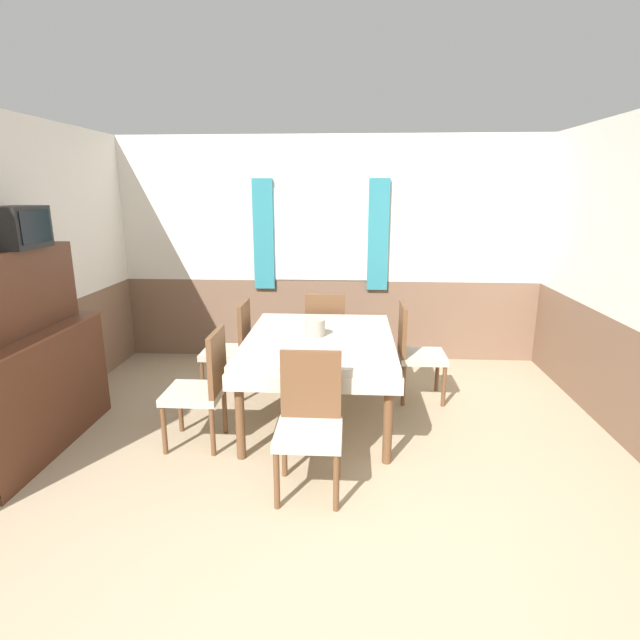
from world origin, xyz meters
TOP-DOWN VIEW (x-y plane):
  - ground_plane at (0.00, 0.00)m, footprint 16.00×16.00m
  - wall_back at (-0.00, 3.94)m, footprint 5.30×0.09m
  - wall_left at (-2.47, 1.96)m, footprint 0.05×4.31m
  - dining_table at (-0.01, 2.21)m, footprint 1.30×1.65m
  - chair_left_near at (-0.91, 1.69)m, footprint 0.44×0.44m
  - chair_head_near at (-0.01, 1.13)m, footprint 0.44×0.44m
  - chair_head_window at (-0.01, 3.28)m, footprint 0.44×0.44m
  - chair_right_far at (0.88, 2.72)m, footprint 0.44×0.44m
  - chair_left_far at (-0.91, 2.72)m, footprint 0.44×0.44m
  - sideboard at (-2.22, 1.53)m, footprint 0.46×1.53m
  - tv at (-2.21, 1.66)m, footprint 0.29×0.43m
  - vase at (-0.05, 2.24)m, footprint 0.18×0.18m

SIDE VIEW (x-z plane):
  - ground_plane at x=0.00m, z-range 0.00..0.00m
  - chair_left_near at x=-0.91m, z-range 0.03..0.98m
  - chair_head_near at x=-0.01m, z-range 0.03..0.98m
  - chair_head_window at x=-0.01m, z-range 0.03..0.98m
  - chair_right_far at x=0.88m, z-range 0.03..0.98m
  - chair_left_far at x=-0.91m, z-range 0.03..0.98m
  - dining_table at x=-0.01m, z-range 0.28..1.04m
  - sideboard at x=-2.22m, z-range -0.12..1.46m
  - vase at x=-0.05m, z-range 0.76..0.91m
  - wall_left at x=-2.47m, z-range 0.00..2.60m
  - wall_back at x=0.00m, z-range 0.01..2.61m
  - tv at x=-2.21m, z-range 1.57..1.88m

